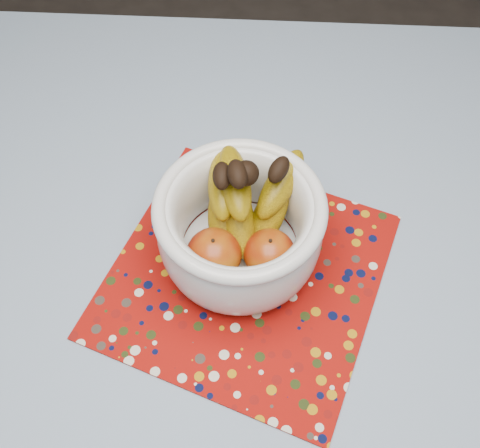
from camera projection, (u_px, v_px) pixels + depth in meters
The scene contains 4 objects.
table at pixel (242, 339), 0.86m from camera, with size 1.20×1.20×0.75m.
tablecloth at pixel (242, 318), 0.80m from camera, with size 1.32×1.32×0.01m, color #6380A6.
placemat at pixel (245, 274), 0.83m from camera, with size 0.37×0.37×0.00m, color maroon.
fruit_bowl at pixel (243, 221), 0.77m from camera, with size 0.24×0.24×0.19m.
Camera 1 is at (0.01, -0.33, 1.49)m, focal length 42.00 mm.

